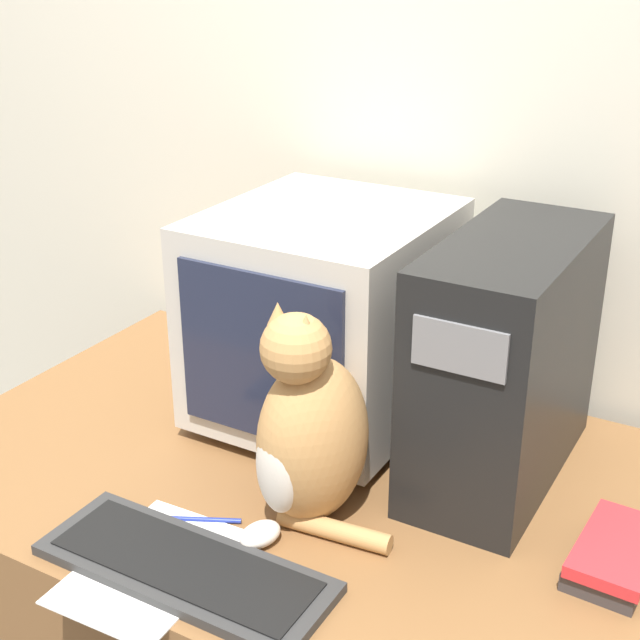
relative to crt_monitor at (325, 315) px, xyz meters
The scene contains 9 objects.
wall_back 0.42m from the crt_monitor, 78.10° to the left, with size 7.00×0.05×2.50m.
desk 0.65m from the crt_monitor, 70.43° to the right, with size 1.44×0.92×0.77m.
crt_monitor is the anchor object (origin of this frame).
computer_tower 0.38m from the crt_monitor, ahead, with size 0.22×0.48×0.45m.
keyboard 0.59m from the crt_monitor, 84.02° to the right, with size 0.48×0.17×0.02m.
cat 0.36m from the crt_monitor, 64.74° to the right, with size 0.27×0.28×0.39m.
book_stack 0.70m from the crt_monitor, 18.05° to the right, with size 0.13×0.21×0.05m.
pen 0.48m from the crt_monitor, 90.70° to the right, with size 0.14×0.07×0.01m.
paper_sheet 0.61m from the crt_monitor, 89.39° to the right, with size 0.22×0.30×0.00m.
Camera 1 is at (0.73, -0.76, 1.70)m, focal length 50.00 mm.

